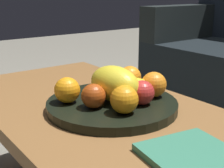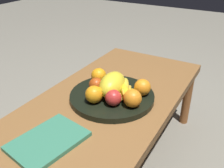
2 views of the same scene
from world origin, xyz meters
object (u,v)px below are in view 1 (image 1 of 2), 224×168
orange_right (124,100)px  orange_back (154,84)px  melon_large_front (115,84)px  orange_front (67,90)px  magazine (205,164)px  apple_left (93,96)px  coffee_table (113,128)px  fruit_bowl (112,105)px  orange_left (130,77)px  apple_front (142,93)px  banana_bunch (125,86)px

orange_right → orange_back: (-0.05, 0.15, 0.00)m
melon_large_front → orange_front: size_ratio=2.26×
magazine → apple_left: bearing=-165.9°
coffee_table → orange_right: orange_right is taller
orange_front → apple_left: bearing=24.9°
fruit_bowl → orange_left: bearing=117.8°
apple_front → apple_left: size_ratio=1.03×
orange_right → orange_front: bearing=-153.8°
melon_large_front → orange_right: melon_large_front is taller
coffee_table → apple_front: size_ratio=17.93×
fruit_bowl → magazine: bearing=-7.2°
melon_large_front → banana_bunch: size_ratio=0.99×
fruit_bowl → apple_front: (0.07, 0.05, 0.05)m
orange_back → magazine: 0.36m
magazine → coffee_table: bearing=-174.4°
banana_bunch → magazine: size_ratio=0.66×
apple_left → orange_right: bearing=27.5°
orange_front → banana_bunch: (0.05, 0.17, -0.01)m
coffee_table → orange_left: orange_left is taller
orange_left → banana_bunch: size_ratio=0.44×
coffee_table → orange_back: size_ratio=16.28×
apple_left → magazine: bearing=4.4°
orange_left → orange_right: 0.22m
fruit_bowl → apple_left: 0.09m
orange_front → orange_back: (0.11, 0.23, 0.00)m
apple_front → banana_bunch: 0.09m
apple_front → fruit_bowl: bearing=-146.5°
orange_back → magazine: (0.32, -0.17, -0.05)m
orange_front → orange_right: (0.16, 0.08, 0.00)m
fruit_bowl → orange_front: 0.14m
orange_front → orange_back: bearing=65.1°
magazine → melon_large_front: bearing=-178.4°
fruit_bowl → orange_right: size_ratio=5.10×
orange_right → apple_front: 0.08m
orange_right → apple_front: (-0.02, 0.08, -0.00)m
fruit_bowl → banana_bunch: bearing=102.1°
orange_left → orange_right: size_ratio=0.99×
orange_right → banana_bunch: 0.14m
coffee_table → melon_large_front: melon_large_front is taller
fruit_bowl → orange_right: orange_right is taller
apple_left → banana_bunch: apple_left is taller
fruit_bowl → magazine: fruit_bowl is taller
melon_large_front → orange_left: melon_large_front is taller
coffee_table → orange_back: bearing=86.1°
orange_left → magazine: (0.42, -0.16, -0.05)m
orange_back → apple_left: orange_back is taller
orange_right → coffee_table: bearing=171.8°
melon_large_front → banana_bunch: (-0.02, 0.05, -0.02)m
orange_right → orange_left: bearing=136.5°
orange_back → magazine: orange_back is taller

